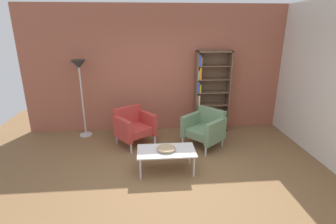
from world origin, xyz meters
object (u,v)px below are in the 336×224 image
object	(u,v)px
armchair_near_window	(205,128)
floor_lamp_torchiere	(80,74)
coffee_table_low	(166,152)
bookshelf_tall	(209,92)
decorative_bowl	(166,148)
armchair_spare_guest	(133,125)

from	to	relation	value
armchair_near_window	floor_lamp_torchiere	world-z (taller)	floor_lamp_torchiere
coffee_table_low	floor_lamp_torchiere	world-z (taller)	floor_lamp_torchiere
bookshelf_tall	decorative_bowl	size ratio (longest dim) A/B	5.94
armchair_spare_guest	floor_lamp_torchiere	world-z (taller)	floor_lamp_torchiere
bookshelf_tall	floor_lamp_torchiere	xyz separation A→B (m)	(-2.92, -0.13, 0.50)
decorative_bowl	armchair_spare_guest	distance (m)	1.33
floor_lamp_torchiere	armchair_near_window	bearing A→B (deg)	-16.74
bookshelf_tall	armchair_near_window	xyz separation A→B (m)	(-0.29, -0.92, -0.53)
coffee_table_low	armchair_spare_guest	bearing A→B (deg)	117.13
bookshelf_tall	coffee_table_low	xyz separation A→B (m)	(-1.17, -1.85, -0.58)
decorative_bowl	armchair_near_window	distance (m)	1.28
bookshelf_tall	armchair_near_window	world-z (taller)	bookshelf_tall
floor_lamp_torchiere	decorative_bowl	bearing A→B (deg)	-44.60
armchair_near_window	armchair_spare_guest	bearing A→B (deg)	-140.49
decorative_bowl	armchair_near_window	xyz separation A→B (m)	(0.89, 0.93, -0.02)
armchair_spare_guest	armchair_near_window	bearing A→B (deg)	-44.98
coffee_table_low	decorative_bowl	bearing A→B (deg)	0.00
armchair_spare_guest	decorative_bowl	bearing A→B (deg)	-98.06
coffee_table_low	armchair_near_window	world-z (taller)	armchair_near_window
armchair_near_window	floor_lamp_torchiere	size ratio (longest dim) A/B	0.55
armchair_spare_guest	armchair_near_window	distance (m)	1.52
armchair_spare_guest	floor_lamp_torchiere	distance (m)	1.63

